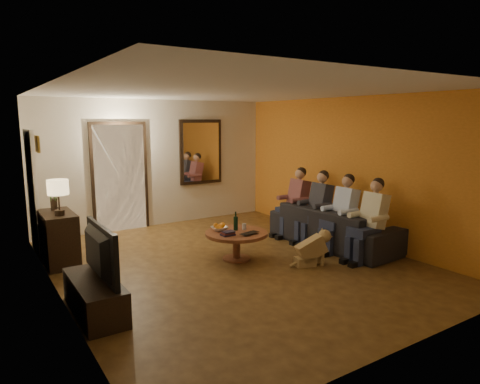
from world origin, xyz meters
TOP-DOWN VIEW (x-y plane):
  - floor at (0.00, 0.00)m, footprint 5.00×6.00m
  - ceiling at (0.00, 0.00)m, footprint 5.00×6.00m
  - back_wall at (0.00, 3.00)m, footprint 5.00×0.02m
  - front_wall at (0.00, -3.00)m, footprint 5.00×0.02m
  - left_wall at (-2.50, 0.00)m, footprint 0.02×6.00m
  - right_wall at (2.50, 0.00)m, footprint 0.02×6.00m
  - orange_accent at (2.49, 0.00)m, footprint 0.01×6.00m
  - kitchen_doorway at (-0.80, 2.98)m, footprint 1.00×0.06m
  - door_trim at (-0.80, 2.97)m, footprint 1.12×0.04m
  - fridge_glimpse at (-0.55, 2.98)m, footprint 0.45×0.03m
  - mirror_frame at (1.00, 2.96)m, footprint 1.00×0.05m
  - mirror_glass at (1.00, 2.93)m, footprint 0.86×0.02m
  - white_door at (-2.46, 2.30)m, footprint 0.06×0.85m
  - framed_art at (-2.47, 1.30)m, footprint 0.03×0.28m
  - art_canvas at (-2.46, 1.30)m, footprint 0.01×0.22m
  - dresser at (-2.25, 1.46)m, footprint 0.45×0.90m
  - table_lamp at (-2.25, 1.24)m, footprint 0.30×0.30m
  - flower_vase at (-2.25, 1.68)m, footprint 0.14×0.14m
  - tv_stand at (-2.25, -0.60)m, footprint 0.45×1.21m
  - tv at (-2.25, -0.60)m, footprint 1.08×0.14m
  - sofa at (1.98, -0.12)m, footprint 2.41×1.06m
  - person_a at (1.88, -1.02)m, footprint 0.60×0.40m
  - person_b at (1.88, -0.42)m, footprint 0.60×0.40m
  - person_c at (1.88, 0.18)m, footprint 0.60×0.40m
  - person_d at (1.88, 0.78)m, footprint 0.60×0.40m
  - dog at (0.94, -0.70)m, footprint 0.60×0.38m
  - coffee_table at (0.13, 0.15)m, footprint 1.19×1.19m
  - bowl at (-0.05, 0.37)m, footprint 0.26×0.26m
  - oranges at (-0.05, 0.37)m, footprint 0.20×0.20m
  - wine_bottle at (0.18, 0.25)m, footprint 0.07×0.07m
  - wine_glass at (0.31, 0.20)m, footprint 0.06×0.06m
  - book_stack at (-0.09, 0.05)m, footprint 0.20×0.15m
  - laptop at (0.23, -0.13)m, footprint 0.37×0.28m

SIDE VIEW (x-z plane):
  - floor at x=0.00m, z-range -0.01..0.01m
  - tv_stand at x=-2.25m, z-range 0.00..0.40m
  - coffee_table at x=0.13m, z-range 0.00..0.45m
  - dog at x=0.94m, z-range 0.00..0.56m
  - sofa at x=1.98m, z-range 0.00..0.69m
  - dresser at x=-2.25m, z-range 0.00..0.80m
  - laptop at x=0.23m, z-range 0.45..0.48m
  - bowl at x=-0.05m, z-range 0.45..0.51m
  - book_stack at x=-0.09m, z-range 0.45..0.52m
  - wine_glass at x=0.31m, z-range 0.45..0.55m
  - oranges at x=-0.05m, z-range 0.51..0.59m
  - person_a at x=1.88m, z-range 0.00..1.20m
  - person_b at x=1.88m, z-range 0.00..1.20m
  - person_c at x=1.88m, z-range 0.00..1.20m
  - person_d at x=1.88m, z-range 0.00..1.20m
  - wine_bottle at x=0.18m, z-range 0.45..0.76m
  - tv at x=-2.25m, z-range 0.40..1.03m
  - fridge_glimpse at x=-0.55m, z-range 0.05..1.75m
  - white_door at x=-2.46m, z-range 0.00..2.04m
  - flower_vase at x=-2.25m, z-range 0.80..1.24m
  - kitchen_doorway at x=-0.80m, z-range 0.00..2.10m
  - door_trim at x=-0.80m, z-range -0.06..2.16m
  - table_lamp at x=-2.25m, z-range 0.80..1.34m
  - back_wall at x=0.00m, z-range 0.00..2.60m
  - front_wall at x=0.00m, z-range 0.00..2.60m
  - left_wall at x=-2.50m, z-range 0.00..2.60m
  - right_wall at x=2.50m, z-range 0.00..2.60m
  - orange_accent at x=2.49m, z-range 0.00..2.60m
  - mirror_frame at x=1.00m, z-range 0.80..2.20m
  - mirror_glass at x=1.00m, z-range 0.87..2.13m
  - framed_art at x=-2.47m, z-range 1.73..1.97m
  - art_canvas at x=-2.46m, z-range 1.76..1.94m
  - ceiling at x=0.00m, z-range 2.60..2.60m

